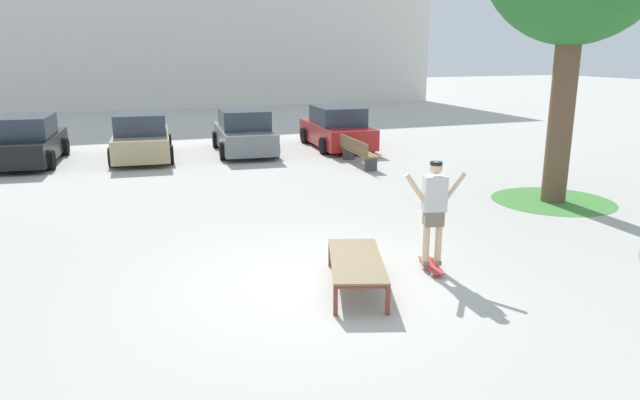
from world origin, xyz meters
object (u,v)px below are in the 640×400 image
(car_black, at_px, (27,142))
(car_red, at_px, (337,129))
(car_grey, at_px, (244,133))
(skateboard, at_px, (431,266))
(car_tan, at_px, (141,138))
(park_bench, at_px, (358,151))
(skater, at_px, (434,206))
(skate_box, at_px, (356,262))

(car_black, bearing_deg, car_red, -3.39)
(car_red, bearing_deg, car_grey, 177.24)
(skateboard, distance_m, car_black, 14.27)
(car_grey, bearing_deg, car_tan, 178.80)
(car_grey, xyz_separation_m, park_bench, (2.71, -3.50, -0.24))
(skater, bearing_deg, skate_box, -170.70)
(car_black, xyz_separation_m, car_tan, (3.40, -0.37, 0.00))
(car_black, distance_m, car_red, 10.21)
(car_red, bearing_deg, skateboard, -105.44)
(car_grey, distance_m, car_red, 3.40)
(skate_box, relative_size, car_black, 0.47)
(car_red, relative_size, park_bench, 1.79)
(skater, bearing_deg, skateboard, -104.12)
(skate_box, height_order, car_black, car_black)
(skate_box, bearing_deg, car_black, 113.33)
(car_tan, height_order, car_red, same)
(skater, xyz_separation_m, car_black, (-6.92, 12.46, -0.38))
(car_tan, bearing_deg, skater, -73.78)
(skateboard, distance_m, car_grey, 12.04)
(car_red, bearing_deg, skate_box, -111.30)
(car_grey, bearing_deg, skater, -89.42)
(skateboard, height_order, car_tan, car_tan)
(skateboard, bearing_deg, park_bench, 73.12)
(car_red, height_order, park_bench, car_red)
(car_black, xyz_separation_m, car_red, (10.19, -0.60, 0.00))
(car_grey, xyz_separation_m, car_red, (3.40, -0.16, 0.00))
(skater, xyz_separation_m, car_red, (3.28, 11.86, -0.38))
(skate_box, height_order, car_tan, car_tan)
(skateboard, height_order, car_grey, car_grey)
(car_grey, distance_m, park_bench, 4.43)
(skater, height_order, park_bench, skater)
(skate_box, bearing_deg, car_red, 68.70)
(car_tan, relative_size, car_red, 1.00)
(skate_box, bearing_deg, car_grey, 83.86)
(skate_box, height_order, skater, skater)
(skate_box, bearing_deg, skater, 9.30)
(park_bench, bearing_deg, car_red, 78.31)
(skate_box, xyz_separation_m, car_red, (4.72, 12.09, 0.28))
(car_tan, bearing_deg, car_red, -1.98)
(skate_box, relative_size, car_tan, 0.47)
(car_tan, xyz_separation_m, car_grey, (3.40, -0.07, 0.00))
(skateboard, bearing_deg, car_black, 119.02)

